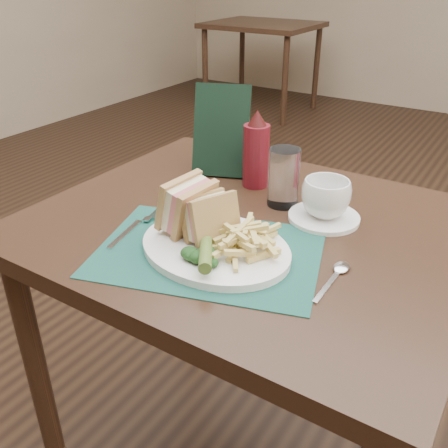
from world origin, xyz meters
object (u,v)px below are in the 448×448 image
(placemat, at_px, (209,252))
(coffee_cup, at_px, (326,198))
(plate, at_px, (215,248))
(check_presenter, at_px, (221,131))
(saucer, at_px, (324,217))
(ketchup_bottle, at_px, (256,149))
(sandwich_half_b, at_px, (204,213))
(table_bg_left, at_px, (261,68))
(sandwich_half_a, at_px, (179,202))
(drinking_glass, at_px, (284,178))
(table_main, at_px, (246,355))

(placemat, xyz_separation_m, coffee_cup, (0.13, 0.24, 0.05))
(plate, xyz_separation_m, check_presenter, (-0.21, 0.34, 0.10))
(saucer, distance_m, ketchup_bottle, 0.24)
(sandwich_half_b, bearing_deg, placemat, -19.49)
(check_presenter, bearing_deg, saucer, -39.97)
(table_bg_left, height_order, check_presenter, check_presenter)
(placemat, distance_m, sandwich_half_a, 0.12)
(drinking_glass, bearing_deg, table_bg_left, 119.44)
(sandwich_half_a, bearing_deg, placemat, -12.90)
(check_presenter, bearing_deg, table_main, -66.53)
(plate, xyz_separation_m, sandwich_half_b, (-0.04, 0.02, 0.06))
(saucer, height_order, ketchup_bottle, ketchup_bottle)
(plate, height_order, coffee_cup, coffee_cup)
(table_main, relative_size, table_bg_left, 1.00)
(table_bg_left, height_order, saucer, saucer)
(sandwich_half_b, distance_m, drinking_glass, 0.24)
(plate, height_order, sandwich_half_a, sandwich_half_a)
(placemat, xyz_separation_m, drinking_glass, (0.02, 0.26, 0.06))
(sandwich_half_b, xyz_separation_m, drinking_glass, (0.05, 0.23, -0.00))
(placemat, distance_m, check_presenter, 0.41)
(table_bg_left, relative_size, coffee_cup, 8.84)
(saucer, height_order, drinking_glass, drinking_glass)
(coffee_cup, relative_size, drinking_glass, 0.78)
(sandwich_half_a, relative_size, drinking_glass, 0.83)
(plate, bearing_deg, saucer, 69.95)
(table_bg_left, height_order, ketchup_bottle, ketchup_bottle)
(sandwich_half_a, relative_size, saucer, 0.72)
(coffee_cup, bearing_deg, plate, -117.00)
(check_presenter, bearing_deg, drinking_glass, -43.63)
(saucer, relative_size, ketchup_bottle, 0.81)
(plate, height_order, sandwich_half_b, sandwich_half_b)
(placemat, height_order, check_presenter, check_presenter)
(plate, distance_m, drinking_glass, 0.26)
(table_main, bearing_deg, drinking_glass, 79.29)
(plate, bearing_deg, sandwich_half_a, 174.87)
(table_main, distance_m, table_bg_left, 3.63)
(placemat, distance_m, drinking_glass, 0.27)
(sandwich_half_a, distance_m, sandwich_half_b, 0.06)
(saucer, bearing_deg, coffee_cup, 0.00)
(table_bg_left, relative_size, plate, 3.00)
(plate, xyz_separation_m, drinking_glass, (0.01, 0.25, 0.06))
(sandwich_half_a, relative_size, sandwich_half_b, 1.14)
(coffee_cup, height_order, drinking_glass, drinking_glass)
(plate, relative_size, ketchup_bottle, 1.61)
(placemat, distance_m, saucer, 0.27)
(placemat, height_order, saucer, saucer)
(ketchup_bottle, bearing_deg, plate, -73.65)
(sandwich_half_b, xyz_separation_m, ketchup_bottle, (-0.05, 0.29, 0.03))
(check_presenter, bearing_deg, plate, -80.69)
(table_bg_left, bearing_deg, sandwich_half_b, -62.98)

